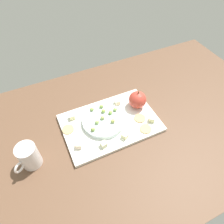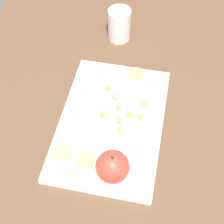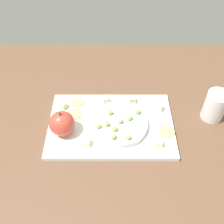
{
  "view_description": "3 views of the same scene",
  "coord_description": "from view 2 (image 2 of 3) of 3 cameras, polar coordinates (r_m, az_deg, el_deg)",
  "views": [
    {
      "loc": [
        23.5,
        41.24,
        68.18
      ],
      "look_at": [
        2.42,
        -4.28,
        9.26
      ],
      "focal_mm": 32.49,
      "sensor_mm": 36.0,
      "label": 1
    },
    {
      "loc": [
        -42.02,
        -12.99,
        72.38
      ],
      "look_at": [
        3.2,
        -3.74,
        8.98
      ],
      "focal_mm": 54.57,
      "sensor_mm": 36.0,
      "label": 2
    },
    {
      "loc": [
        3.89,
        -53.58,
        64.76
      ],
      "look_at": [
        3.84,
        -2.89,
        9.11
      ],
      "focal_mm": 41.97,
      "sensor_mm": 36.0,
      "label": 3
    }
  ],
  "objects": [
    {
      "name": "cracker_0",
      "position": [
        0.78,
        -8.26,
        -6.78
      ],
      "size": [
        4.53,
        4.53,
        0.4
      ],
      "primitive_type": "cylinder",
      "color": "tan",
      "rests_on": "platter"
    },
    {
      "name": "apple_stem",
      "position": [
        0.68,
        0.1,
        -7.53
      ],
      "size": [
        0.5,
        0.5,
        1.2
      ],
      "primitive_type": "cylinder",
      "color": "brown",
      "rests_on": "apple_whole"
    },
    {
      "name": "grape_7",
      "position": [
        0.8,
        2.95,
        -0.35
      ],
      "size": [
        1.61,
        1.44,
        1.5
      ],
      "primitive_type": "ellipsoid",
      "color": "#96BD4B",
      "rests_on": "serving_dish"
    },
    {
      "name": "cheese_cube_4",
      "position": [
        0.77,
        4.45,
        -6.09
      ],
      "size": [
        2.34,
        2.34,
        2.08
      ],
      "primitive_type": "cube",
      "rotation": [
        0.0,
        0.0,
        1.44
      ],
      "color": "beige",
      "rests_on": "platter"
    },
    {
      "name": "grape_8",
      "position": [
        0.79,
        1.35,
        -1.42
      ],
      "size": [
        1.61,
        1.44,
        1.46
      ],
      "primitive_type": "ellipsoid",
      "color": "#93C054",
      "rests_on": "serving_dish"
    },
    {
      "name": "grape_0",
      "position": [
        0.81,
        1.11,
        0.9
      ],
      "size": [
        1.61,
        1.44,
        1.41
      ],
      "primitive_type": "ellipsoid",
      "color": "#99AF5B",
      "rests_on": "serving_dish"
    },
    {
      "name": "grape_3",
      "position": [
        0.78,
        1.59,
        -2.7
      ],
      "size": [
        1.61,
        1.44,
        1.35
      ],
      "primitive_type": "ellipsoid",
      "color": "#97C163",
      "rests_on": "serving_dish"
    },
    {
      "name": "cracker_1",
      "position": [
        0.77,
        -4.4,
        -7.92
      ],
      "size": [
        4.53,
        4.53,
        0.4
      ],
      "primitive_type": "cylinder",
      "color": "tan",
      "rests_on": "platter"
    },
    {
      "name": "apple_whole",
      "position": [
        0.72,
        0.1,
        -9.14
      ],
      "size": [
        7.27,
        7.27,
        7.27
      ],
      "primitive_type": "sphere",
      "color": "#C64033",
      "rests_on": "platter"
    },
    {
      "name": "cheese_cube_2",
      "position": [
        0.87,
        -5.08,
        3.42
      ],
      "size": [
        2.38,
        2.38,
        2.08
      ],
      "primitive_type": "cube",
      "rotation": [
        0.0,
        0.0,
        0.16
      ],
      "color": "beige",
      "rests_on": "platter"
    },
    {
      "name": "cheese_cube_0",
      "position": [
        0.91,
        -1.71,
        7.02
      ],
      "size": [
        2.73,
        2.73,
        2.08
      ],
      "primitive_type": "cube",
      "rotation": [
        0.0,
        0.0,
        1.17
      ],
      "color": "beige",
      "rests_on": "platter"
    },
    {
      "name": "grape_1",
      "position": [
        0.8,
        -1.58,
        -0.34
      ],
      "size": [
        1.61,
        1.44,
        1.52
      ],
      "primitive_type": "ellipsoid",
      "color": "#9DAF52",
      "rests_on": "serving_dish"
    },
    {
      "name": "cheese_cube_5",
      "position": [
        0.89,
        6.64,
        4.87
      ],
      "size": [
        2.16,
        2.16,
        2.08
      ],
      "primitive_type": "cube",
      "rotation": [
        0.0,
        0.0,
        1.53
      ],
      "color": "beige",
      "rests_on": "platter"
    },
    {
      "name": "grape_2",
      "position": [
        0.83,
        0.66,
        2.52
      ],
      "size": [
        1.61,
        1.44,
        1.44
      ],
      "primitive_type": "ellipsoid",
      "color": "#8EB85E",
      "rests_on": "serving_dish"
    },
    {
      "name": "serving_dish",
      "position": [
        0.83,
        0.86,
        0.08
      ],
      "size": [
        16.7,
        16.7,
        1.88
      ],
      "primitive_type": "cylinder",
      "color": "silver",
      "rests_on": "platter"
    },
    {
      "name": "grape_6",
      "position": [
        0.85,
        -0.61,
        4.12
      ],
      "size": [
        1.61,
        1.44,
        1.5
      ],
      "primitive_type": "ellipsoid",
      "color": "#87AC50",
      "rests_on": "serving_dish"
    },
    {
      "name": "cheese_cube_1",
      "position": [
        0.82,
        -6.55,
        -1.14
      ],
      "size": [
        2.82,
        2.82,
        2.08
      ],
      "primitive_type": "cube",
      "rotation": [
        0.0,
        0.0,
        0.5
      ],
      "color": "beige",
      "rests_on": "platter"
    },
    {
      "name": "cracker_2",
      "position": [
        0.92,
        3.96,
        6.41
      ],
      "size": [
        4.53,
        4.53,
        0.4
      ],
      "primitive_type": "cylinder",
      "color": "tan",
      "rests_on": "platter"
    },
    {
      "name": "cheese_cube_3",
      "position": [
        0.75,
        -7.43,
        -9.54
      ],
      "size": [
        2.89,
        2.89,
        2.08
      ],
      "primitive_type": "cube",
      "rotation": [
        0.0,
        0.0,
        0.98
      ],
      "color": "beige",
      "rests_on": "platter"
    },
    {
      "name": "grape_5",
      "position": [
        0.82,
        5.37,
        1.38
      ],
      "size": [
        1.61,
        1.44,
        1.39
      ],
      "primitive_type": "ellipsoid",
      "color": "#94BC59",
      "rests_on": "serving_dish"
    },
    {
      "name": "platter",
      "position": [
        0.83,
        -0.13,
        -1.8
      ],
      "size": [
        37.04,
        24.57,
        1.4
      ],
      "primitive_type": "cube",
      "color": "white",
      "rests_on": "table"
    },
    {
      "name": "table",
      "position": [
        0.83,
        -2.97,
        -4.3
      ],
      "size": [
        139.21,
        80.91,
        3.3
      ],
      "primitive_type": "cube",
      "color": "brown",
      "rests_on": "ground"
    },
    {
      "name": "grape_4",
      "position": [
        0.8,
        4.8,
        -0.85
      ],
      "size": [
        1.61,
        1.44,
        1.36
      ],
      "primitive_type": "ellipsoid",
      "color": "#8AB052",
      "rests_on": "serving_dish"
    },
    {
      "name": "cup",
      "position": [
        1.01,
        1.2,
        14.47
      ],
      "size": [
        8.6,
        7.68,
        9.53
      ],
      "color": "white",
      "rests_on": "table"
    }
  ]
}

